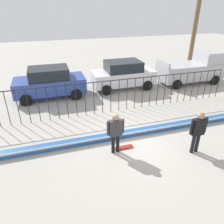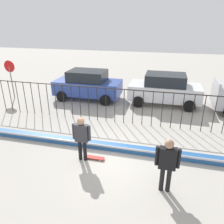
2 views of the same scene
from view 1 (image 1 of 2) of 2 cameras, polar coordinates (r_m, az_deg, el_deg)
ground_plane at (r=9.39m, az=5.08°, el=-7.87°), size 60.00×60.00×0.00m
bowl_coping_ledge at (r=9.68m, az=4.10°, el=-5.81°), size 11.00×0.40×0.27m
perimeter_fence at (r=11.38m, az=-0.33°, el=5.16°), size 14.04×0.04×1.81m
skateboarder at (r=8.17m, az=0.95°, el=-4.85°), size 0.70×0.26×1.74m
skateboard at (r=8.95m, az=3.05°, el=-9.35°), size 0.80×0.20×0.07m
camera_operator at (r=8.81m, az=22.09°, el=-4.25°), size 0.73×0.27×1.80m
parked_car_blue at (r=13.94m, az=-16.32°, el=7.65°), size 4.30×2.12×1.90m
parked_car_white at (r=14.97m, az=2.95°, el=10.02°), size 4.30×2.12×1.90m
pickup_truck at (r=17.14m, az=20.80°, el=10.76°), size 4.70×2.12×2.24m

